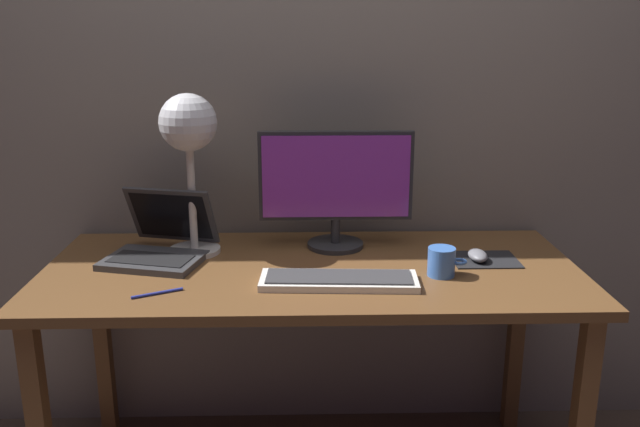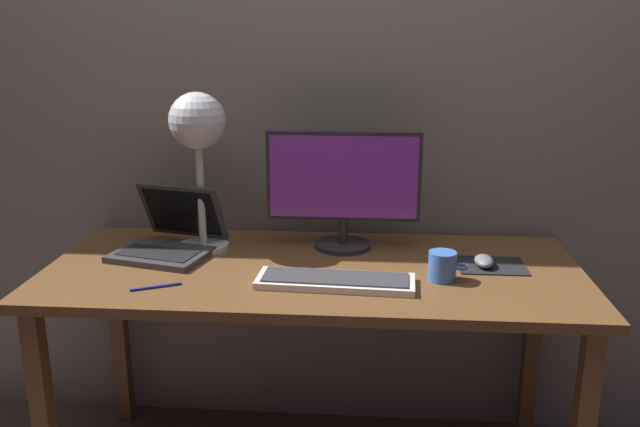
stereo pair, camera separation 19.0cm
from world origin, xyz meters
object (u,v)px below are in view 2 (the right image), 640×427
at_px(monitor, 343,184).
at_px(desk_lamp, 198,132).
at_px(mouse, 484,261).
at_px(keyboard_main, 335,281).
at_px(laptop, 171,234).
at_px(pen, 156,287).
at_px(coffee_mug, 443,266).

height_order(monitor, desk_lamp, desk_lamp).
bearing_deg(monitor, mouse, -19.61).
bearing_deg(keyboard_main, mouse, 21.99).
relative_size(laptop, pen, 2.55).
distance_m(keyboard_main, pen, 0.50).
relative_size(mouse, pen, 0.69).
distance_m(monitor, coffee_mug, 0.43).
relative_size(laptop, mouse, 3.72).
xyz_separation_m(laptop, desk_lamp, (0.09, 0.03, 0.32)).
relative_size(coffee_mug, pen, 0.82).
height_order(monitor, laptop, monitor).
height_order(laptop, desk_lamp, desk_lamp).
xyz_separation_m(monitor, mouse, (0.43, -0.15, -0.19)).
height_order(keyboard_main, mouse, mouse).
distance_m(monitor, keyboard_main, 0.39).
bearing_deg(mouse, coffee_mug, -139.31).
bearing_deg(monitor, coffee_mug, -42.35).
bearing_deg(coffee_mug, keyboard_main, -168.69).
bearing_deg(pen, monitor, 38.13).
bearing_deg(monitor, pen, -141.87).
bearing_deg(coffee_mug, monitor, 137.65).
distance_m(keyboard_main, desk_lamp, 0.64).
xyz_separation_m(keyboard_main, pen, (-0.49, -0.06, -0.01)).
distance_m(laptop, mouse, 0.98).
bearing_deg(laptop, coffee_mug, -12.66).
distance_m(monitor, pen, 0.67).
bearing_deg(desk_lamp, keyboard_main, -32.50).
height_order(keyboard_main, coffee_mug, coffee_mug).
xyz_separation_m(monitor, coffee_mug, (0.29, -0.27, -0.17)).
relative_size(desk_lamp, mouse, 5.25).
bearing_deg(monitor, desk_lamp, -174.28).
distance_m(monitor, mouse, 0.50).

